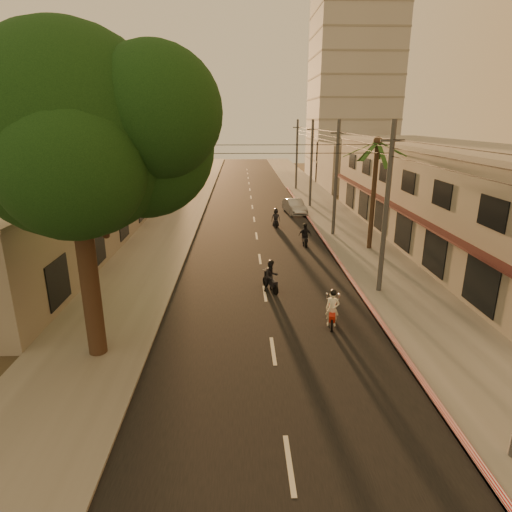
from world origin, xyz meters
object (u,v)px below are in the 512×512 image
(broadleaf_tree, at_px, (84,135))
(scooter_red, at_px, (332,310))
(scooter_far_a, at_px, (276,219))
(palm_tree, at_px, (377,148))
(parked_car, at_px, (294,206))
(scooter_mid_b, at_px, (305,236))
(scooter_mid_a, at_px, (271,277))

(broadleaf_tree, xyz_separation_m, scooter_red, (9.45, 2.04, -7.69))
(scooter_red, relative_size, scooter_far_a, 1.05)
(palm_tree, relative_size, scooter_red, 4.61)
(broadleaf_tree, height_order, scooter_red, broadleaf_tree)
(broadleaf_tree, xyz_separation_m, parked_car, (10.70, 26.36, -7.75))
(palm_tree, relative_size, parked_car, 1.79)
(scooter_mid_b, bearing_deg, palm_tree, -15.79)
(parked_car, bearing_deg, broadleaf_tree, -121.30)
(scooter_mid_b, height_order, scooter_far_a, scooter_mid_b)
(palm_tree, bearing_deg, scooter_mid_b, 166.56)
(scooter_mid_b, bearing_deg, parked_car, 84.55)
(scooter_red, xyz_separation_m, scooter_mid_b, (0.63, 12.90, -0.02))
(broadleaf_tree, height_order, scooter_mid_b, broadleaf_tree)
(scooter_red, relative_size, scooter_mid_b, 1.02)
(scooter_mid_b, bearing_deg, scooter_mid_a, -112.17)
(palm_tree, bearing_deg, scooter_red, -113.59)
(palm_tree, bearing_deg, scooter_mid_a, -135.23)
(broadleaf_tree, distance_m, scooter_red, 12.36)
(palm_tree, height_order, scooter_mid_a, palm_tree)
(broadleaf_tree, xyz_separation_m, scooter_mid_b, (10.09, 14.94, -7.71))
(palm_tree, height_order, scooter_far_a, palm_tree)
(scooter_red, xyz_separation_m, scooter_far_a, (-1.05, 18.84, -0.04))
(broadleaf_tree, height_order, palm_tree, broadleaf_tree)
(broadleaf_tree, xyz_separation_m, scooter_far_a, (8.40, 20.88, -7.73))
(broadleaf_tree, xyz_separation_m, scooter_mid_a, (6.96, 6.27, -7.66))
(scooter_red, distance_m, scooter_far_a, 18.87)
(palm_tree, xyz_separation_m, parked_car, (-3.91, 12.50, -6.43))
(scooter_mid_b, distance_m, scooter_far_a, 6.18)
(scooter_red, bearing_deg, scooter_mid_a, 132.73)
(palm_tree, xyz_separation_m, scooter_far_a, (-6.21, 7.03, -6.41))
(broadleaf_tree, distance_m, scooter_mid_b, 19.60)
(scooter_mid_a, height_order, scooter_mid_b, scooter_mid_a)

